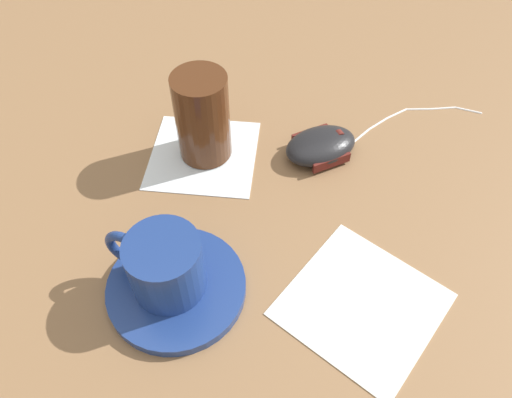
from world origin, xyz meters
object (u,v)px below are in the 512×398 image
object	(u,v)px
coffee_cup	(163,265)
drinking_glass	(202,117)
saucer	(177,288)
computer_mouse	(321,146)

from	to	relation	value
coffee_cup	drinking_glass	size ratio (longest dim) A/B	0.86
saucer	drinking_glass	distance (m)	0.21
saucer	computer_mouse	bearing A→B (deg)	133.89
computer_mouse	drinking_glass	distance (m)	0.16
computer_mouse	coffee_cup	bearing A→B (deg)	-47.85
saucer	coffee_cup	xyz separation A→B (m)	(-0.00, -0.01, 0.04)
saucer	computer_mouse	world-z (taller)	computer_mouse
saucer	drinking_glass	size ratio (longest dim) A/B	1.25
drinking_glass	coffee_cup	bearing A→B (deg)	-13.76
saucer	coffee_cup	distance (m)	0.04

